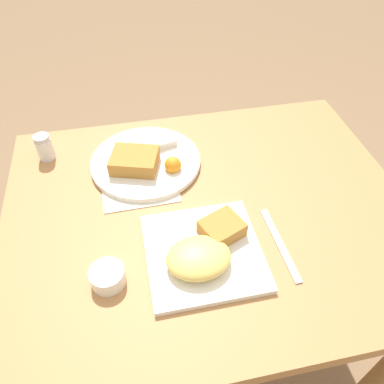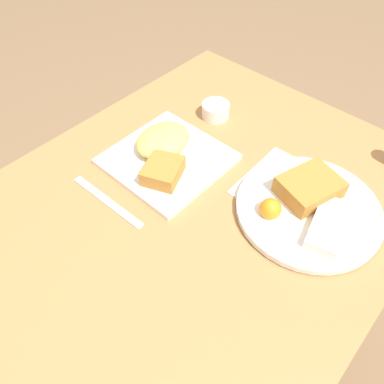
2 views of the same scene
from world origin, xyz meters
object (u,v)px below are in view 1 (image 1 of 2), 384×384
Objects in this scene: plate_square_near at (204,251)px; plate_oval_far at (145,160)px; sauce_ramekin at (108,276)px; salt_shaker at (45,148)px; butter_knife at (280,244)px.

plate_square_near is 0.83× the size of plate_oval_far.
plate_square_near reaches higher than sauce_ramekin.
salt_shaker reaches higher than plate_square_near.
plate_oval_far is at bearing -18.34° from salt_shaker.
salt_shaker is (-0.26, 0.09, 0.01)m from plate_oval_far.
sauce_ramekin is at bearing -174.37° from plate_square_near.
plate_oval_far is 1.45× the size of butter_knife.
butter_knife is (0.38, 0.02, -0.02)m from sauce_ramekin.
plate_oval_far is 4.15× the size of sauce_ramekin.
butter_knife is (0.17, -0.00, -0.02)m from plate_square_near.
salt_shaker is 0.66m from butter_knife.
plate_oval_far reaches higher than butter_knife.
plate_square_near is 0.33m from plate_oval_far.
salt_shaker is (-0.15, 0.43, 0.01)m from sauce_ramekin.
plate_square_near is 3.46× the size of sauce_ramekin.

